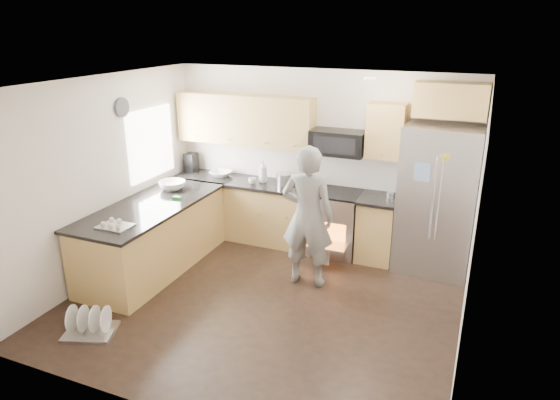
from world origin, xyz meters
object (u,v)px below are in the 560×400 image
at_px(stove_range, 333,208).
at_px(person, 308,217).
at_px(refrigerator, 438,200).
at_px(dish_rack, 90,326).

xyz_separation_m(stove_range, person, (-0.03, -1.03, 0.24)).
relative_size(refrigerator, person, 1.09).
relative_size(stove_range, refrigerator, 0.90).
height_order(stove_range, refrigerator, refrigerator).
bearing_deg(dish_rack, person, 47.85).
bearing_deg(person, stove_range, -96.05).
distance_m(person, dish_rack, 2.80).
xyz_separation_m(stove_range, dish_rack, (-1.83, -3.01, -0.59)).
bearing_deg(dish_rack, stove_range, 58.77).
bearing_deg(stove_range, refrigerator, 0.29).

